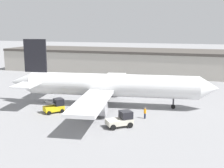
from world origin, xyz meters
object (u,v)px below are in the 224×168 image
ground_crew_worker (145,113)px  baggage_tug (121,120)px  belt_loader_truck (55,106)px  airplane (107,86)px

ground_crew_worker → baggage_tug: (-2.42, -4.43, 0.11)m
baggage_tug → belt_loader_truck: size_ratio=1.11×
baggage_tug → ground_crew_worker: bearing=22.9°
ground_crew_worker → baggage_tug: baggage_tug is taller
ground_crew_worker → belt_loader_truck: 14.38m
airplane → belt_loader_truck: airplane is taller
airplane → baggage_tug: size_ratio=9.36×
ground_crew_worker → belt_loader_truck: (-14.33, -1.12, 0.11)m
airplane → baggage_tug: (5.21, -9.36, -2.56)m
airplane → ground_crew_worker: (7.64, -4.93, -2.67)m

